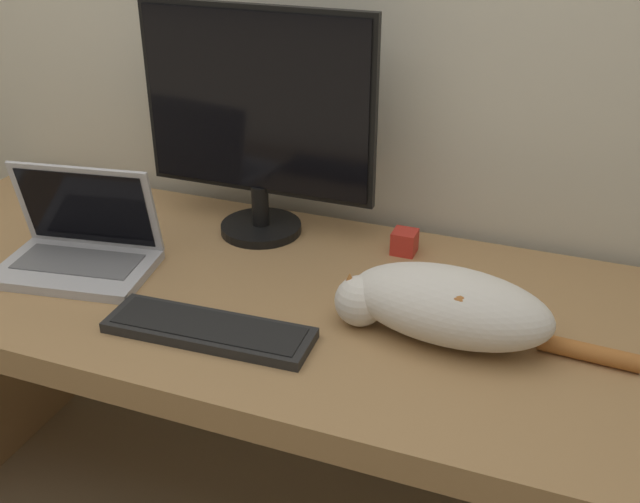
# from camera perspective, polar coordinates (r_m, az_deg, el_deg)

# --- Properties ---
(desk) EXTENTS (1.71, 0.74, 0.78)m
(desk) POSITION_cam_1_polar(r_m,az_deg,el_deg) (1.65, -6.13, -6.91)
(desk) COLOR #A37A4C
(desk) RESTS_ON ground_plane
(monitor) EXTENTS (0.54, 0.19, 0.52)m
(monitor) POSITION_cam_1_polar(r_m,az_deg,el_deg) (1.67, -4.82, 10.07)
(monitor) COLOR black
(monitor) RESTS_ON desk
(laptop) EXTENTS (0.35, 0.25, 0.22)m
(laptop) POSITION_cam_1_polar(r_m,az_deg,el_deg) (1.67, -17.86, 0.20)
(laptop) COLOR #B7B7BC
(laptop) RESTS_ON desk
(external_keyboard) EXTENTS (0.40, 0.13, 0.02)m
(external_keyboard) POSITION_cam_1_polar(r_m,az_deg,el_deg) (1.40, -8.45, -5.93)
(external_keyboard) COLOR black
(external_keyboard) RESTS_ON desk
(cat) EXTENTS (0.55, 0.20, 0.13)m
(cat) POSITION_cam_1_polar(r_m,az_deg,el_deg) (1.37, 9.51, -3.98)
(cat) COLOR silver
(cat) RESTS_ON desk
(small_toy) EXTENTS (0.05, 0.05, 0.05)m
(small_toy) POSITION_cam_1_polar(r_m,az_deg,el_deg) (1.67, 6.46, 0.73)
(small_toy) COLOR red
(small_toy) RESTS_ON desk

